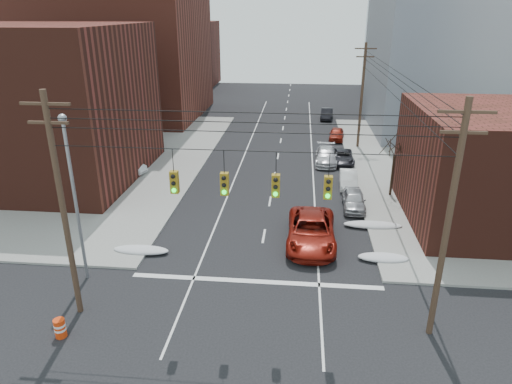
% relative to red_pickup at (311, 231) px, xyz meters
% --- Properties ---
extents(ground, '(160.00, 160.00, 0.00)m').
position_rel_red_pickup_xyz_m(ground, '(-3.10, -11.26, -0.91)').
color(ground, black).
rests_on(ground, ground).
extents(sidewalk_nw, '(40.00, 40.00, 0.15)m').
position_rel_red_pickup_xyz_m(sidewalk_nw, '(-30.10, 15.74, -0.84)').
color(sidewalk_nw, gray).
rests_on(sidewalk_nw, ground).
extents(building_brick_tall, '(24.00, 20.00, 30.00)m').
position_rel_red_pickup_xyz_m(building_brick_tall, '(-27.10, 36.74, 14.09)').
color(building_brick_tall, maroon).
rests_on(building_brick_tall, ground).
extents(building_brick_near, '(20.00, 16.00, 13.00)m').
position_rel_red_pickup_xyz_m(building_brick_near, '(-25.10, 10.74, 5.59)').
color(building_brick_near, '#481E15').
rests_on(building_brick_near, ground).
extents(building_brick_far, '(22.00, 18.00, 12.00)m').
position_rel_red_pickup_xyz_m(building_brick_far, '(-29.10, 62.74, 5.09)').
color(building_brick_far, '#481E15').
rests_on(building_brick_far, ground).
extents(building_office, '(22.00, 20.00, 25.00)m').
position_rel_red_pickup_xyz_m(building_office, '(18.90, 32.74, 11.59)').
color(building_office, gray).
rests_on(building_office, ground).
extents(building_glass, '(20.00, 18.00, 22.00)m').
position_rel_red_pickup_xyz_m(building_glass, '(20.90, 58.74, 10.09)').
color(building_glass, gray).
rests_on(building_glass, ground).
extents(utility_pole_left, '(2.20, 0.28, 11.00)m').
position_rel_red_pickup_xyz_m(utility_pole_left, '(-11.60, -8.26, 4.87)').
color(utility_pole_left, '#473323').
rests_on(utility_pole_left, ground).
extents(utility_pole_right, '(2.20, 0.28, 11.00)m').
position_rel_red_pickup_xyz_m(utility_pole_right, '(5.40, -8.26, 4.87)').
color(utility_pole_right, '#473323').
rests_on(utility_pole_right, ground).
extents(utility_pole_far, '(2.20, 0.28, 11.00)m').
position_rel_red_pickup_xyz_m(utility_pole_far, '(5.40, 22.74, 4.87)').
color(utility_pole_far, '#473323').
rests_on(utility_pole_far, ground).
extents(traffic_signals, '(17.00, 0.42, 2.02)m').
position_rel_red_pickup_xyz_m(traffic_signals, '(-3.00, -8.29, 6.26)').
color(traffic_signals, black).
rests_on(traffic_signals, ground).
extents(street_light, '(0.44, 0.44, 9.32)m').
position_rel_red_pickup_xyz_m(street_light, '(-12.60, -5.26, 4.63)').
color(street_light, gray).
rests_on(street_light, ground).
extents(bare_tree, '(2.09, 2.20, 4.93)m').
position_rel_red_pickup_xyz_m(bare_tree, '(6.49, 8.74, 1.41)').
color(bare_tree, black).
rests_on(bare_tree, ground).
extents(snow_nw, '(3.50, 1.08, 0.42)m').
position_rel_red_pickup_xyz_m(snow_nw, '(-10.50, -2.26, -0.70)').
color(snow_nw, silver).
rests_on(snow_nw, ground).
extents(snow_ne, '(3.00, 1.08, 0.42)m').
position_rel_red_pickup_xyz_m(snow_ne, '(4.30, -1.76, -0.70)').
color(snow_ne, silver).
rests_on(snow_ne, ground).
extents(snow_east_far, '(4.00, 1.08, 0.42)m').
position_rel_red_pickup_xyz_m(snow_east_far, '(4.30, 2.74, -0.70)').
color(snow_east_far, silver).
rests_on(snow_east_far, ground).
extents(red_pickup, '(3.11, 6.60, 1.82)m').
position_rel_red_pickup_xyz_m(red_pickup, '(0.00, 0.00, 0.00)').
color(red_pickup, maroon).
rests_on(red_pickup, ground).
extents(parked_car_a, '(1.78, 4.16, 1.40)m').
position_rel_red_pickup_xyz_m(parked_car_a, '(3.30, 6.00, -0.21)').
color(parked_car_a, '#ABABAF').
rests_on(parked_car_a, ground).
extents(parked_car_b, '(1.59, 4.10, 1.33)m').
position_rel_red_pickup_xyz_m(parked_car_b, '(3.30, 10.63, -0.25)').
color(parked_car_b, white).
rests_on(parked_car_b, ground).
extents(parked_car_c, '(2.13, 4.59, 1.27)m').
position_rel_red_pickup_xyz_m(parked_car_c, '(3.30, 17.03, -0.28)').
color(parked_car_c, black).
rests_on(parked_car_c, ground).
extents(parked_car_d, '(2.30, 5.24, 1.50)m').
position_rel_red_pickup_xyz_m(parked_car_d, '(1.70, 16.87, -0.16)').
color(parked_car_d, silver).
rests_on(parked_car_d, ground).
extents(parked_car_e, '(2.05, 4.16, 1.36)m').
position_rel_red_pickup_xyz_m(parked_car_e, '(3.30, 25.74, -0.23)').
color(parked_car_e, maroon).
rests_on(parked_car_e, ground).
extents(parked_car_f, '(1.92, 4.50, 1.44)m').
position_rel_red_pickup_xyz_m(parked_car_f, '(2.67, 36.60, -0.19)').
color(parked_car_f, black).
rests_on(parked_car_f, ground).
extents(lot_car_a, '(4.03, 2.27, 1.26)m').
position_rel_red_pickup_xyz_m(lot_car_a, '(-16.63, 11.78, -0.13)').
color(lot_car_a, silver).
rests_on(lot_car_a, sidewalk_nw).
extents(lot_car_b, '(6.23, 4.17, 1.59)m').
position_rel_red_pickup_xyz_m(lot_car_b, '(-18.46, 18.98, 0.03)').
color(lot_car_b, '#B3B3B8').
rests_on(lot_car_b, sidewalk_nw).
extents(lot_car_c, '(5.10, 3.54, 1.37)m').
position_rel_red_pickup_xyz_m(lot_car_c, '(-23.02, 13.32, -0.08)').
color(lot_car_c, black).
rests_on(lot_car_c, sidewalk_nw).
extents(lot_car_d, '(4.89, 3.11, 1.55)m').
position_rel_red_pickup_xyz_m(lot_car_d, '(-19.32, 13.22, 0.01)').
color(lot_car_d, '#AAAAAE').
rests_on(lot_car_d, sidewalk_nw).
extents(construction_barrel, '(0.63, 0.63, 0.93)m').
position_rel_red_pickup_xyz_m(construction_barrel, '(-11.60, -10.20, -0.43)').
color(construction_barrel, red).
rests_on(construction_barrel, ground).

